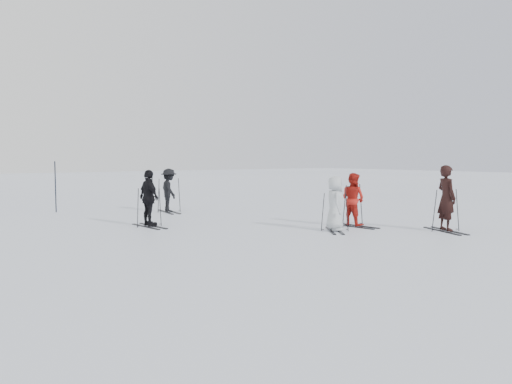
{
  "coord_description": "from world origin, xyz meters",
  "views": [
    {
      "loc": [
        -9.56,
        -12.14,
        2.14
      ],
      "look_at": [
        0.0,
        1.0,
        1.0
      ],
      "focal_mm": 35.0,
      "sensor_mm": 36.0,
      "label": 1
    }
  ],
  "objects_px": {
    "skier_near_dark": "(446,199)",
    "skier_uphill_far": "(169,191)",
    "skier_red": "(353,200)",
    "piste_marker": "(55,187)",
    "skier_uphill_left": "(149,199)",
    "skier_grey": "(335,204)"
  },
  "relations": [
    {
      "from": "skier_near_dark",
      "to": "skier_uphill_far",
      "type": "bearing_deg",
      "value": 45.12
    },
    {
      "from": "skier_red",
      "to": "skier_uphill_far",
      "type": "xyz_separation_m",
      "value": [
        -2.83,
        6.97,
        0.02
      ]
    },
    {
      "from": "skier_uphill_far",
      "to": "piste_marker",
      "type": "xyz_separation_m",
      "value": [
        -3.57,
        2.57,
        0.16
      ]
    },
    {
      "from": "skier_red",
      "to": "skier_uphill_left",
      "type": "xyz_separation_m",
      "value": [
        -5.15,
        3.6,
        0.05
      ]
    },
    {
      "from": "skier_near_dark",
      "to": "skier_uphill_far",
      "type": "distance_m",
      "value": 10.2
    },
    {
      "from": "skier_red",
      "to": "skier_uphill_far",
      "type": "bearing_deg",
      "value": 17.07
    },
    {
      "from": "skier_grey",
      "to": "piste_marker",
      "type": "xyz_separation_m",
      "value": [
        -5.22,
        9.94,
        0.21
      ]
    },
    {
      "from": "skier_red",
      "to": "skier_uphill_far",
      "type": "height_order",
      "value": "skier_uphill_far"
    },
    {
      "from": "skier_red",
      "to": "skier_grey",
      "type": "distance_m",
      "value": 1.24
    },
    {
      "from": "skier_near_dark",
      "to": "skier_uphill_left",
      "type": "height_order",
      "value": "skier_near_dark"
    },
    {
      "from": "skier_grey",
      "to": "skier_uphill_left",
      "type": "bearing_deg",
      "value": 80.47
    },
    {
      "from": "skier_near_dark",
      "to": "skier_grey",
      "type": "distance_m",
      "value": 3.2
    },
    {
      "from": "skier_red",
      "to": "skier_grey",
      "type": "bearing_deg",
      "value": 103.72
    },
    {
      "from": "skier_uphill_left",
      "to": "piste_marker",
      "type": "bearing_deg",
      "value": 7.62
    },
    {
      "from": "skier_grey",
      "to": "skier_uphill_left",
      "type": "height_order",
      "value": "skier_uphill_left"
    },
    {
      "from": "skier_near_dark",
      "to": "skier_grey",
      "type": "xyz_separation_m",
      "value": [
        -2.55,
        1.93,
        -0.16
      ]
    },
    {
      "from": "skier_near_dark",
      "to": "skier_red",
      "type": "bearing_deg",
      "value": 51.31
    },
    {
      "from": "skier_near_dark",
      "to": "skier_uphill_far",
      "type": "height_order",
      "value": "skier_near_dark"
    },
    {
      "from": "skier_near_dark",
      "to": "skier_red",
      "type": "distance_m",
      "value": 2.7
    },
    {
      "from": "skier_red",
      "to": "skier_uphill_far",
      "type": "relative_size",
      "value": 0.97
    },
    {
      "from": "skier_near_dark",
      "to": "skier_red",
      "type": "relative_size",
      "value": 1.16
    },
    {
      "from": "skier_red",
      "to": "skier_grey",
      "type": "height_order",
      "value": "skier_red"
    }
  ]
}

